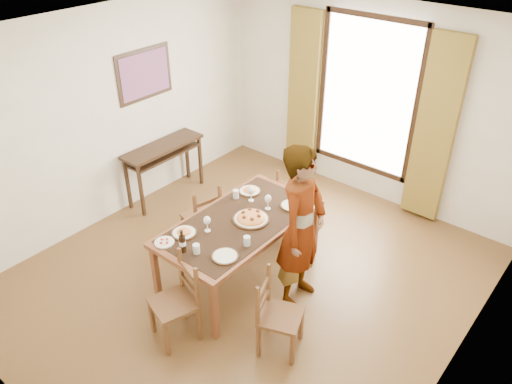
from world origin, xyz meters
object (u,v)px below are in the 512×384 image
Objects in this scene: dining_table at (240,225)px; pasta_platter at (251,216)px; console_table at (163,153)px; man at (302,228)px.

pasta_platter reaches higher than dining_table.
console_table is 0.66× the size of man.
dining_table is 1.01× the size of man.
pasta_platter reaches higher than console_table.
dining_table is at bearing -136.89° from pasta_platter.
console_table is 2.11m from pasta_platter.
man is (0.72, 0.12, 0.22)m from dining_table.
dining_table is 0.76m from man.
pasta_platter is at bearing 43.11° from dining_table.
man is (2.66, -0.50, 0.23)m from console_table.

